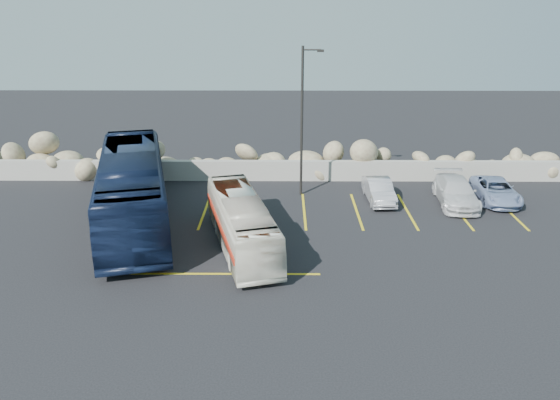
{
  "coord_description": "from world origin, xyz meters",
  "views": [
    {
      "loc": [
        1.53,
        -19.03,
        10.36
      ],
      "look_at": [
        1.38,
        4.0,
        1.72
      ],
      "focal_mm": 35.0,
      "sensor_mm": 36.0,
      "label": 1
    }
  ],
  "objects_px": {
    "tour_coach": "(133,189)",
    "car_c": "(456,192)",
    "lamppost": "(303,118)",
    "car_d": "(496,191)",
    "vintage_bus": "(242,222)",
    "car_b": "(379,190)"
  },
  "relations": [
    {
      "from": "lamppost",
      "to": "vintage_bus",
      "type": "bearing_deg",
      "value": -112.91
    },
    {
      "from": "car_b",
      "to": "car_c",
      "type": "height_order",
      "value": "car_c"
    },
    {
      "from": "car_b",
      "to": "car_c",
      "type": "distance_m",
      "value": 4.01
    },
    {
      "from": "lamppost",
      "to": "car_c",
      "type": "distance_m",
      "value": 8.97
    },
    {
      "from": "car_c",
      "to": "car_d",
      "type": "xyz_separation_m",
      "value": [
        2.28,
        0.45,
        -0.09
      ]
    },
    {
      "from": "lamppost",
      "to": "car_c",
      "type": "bearing_deg",
      "value": -9.69
    },
    {
      "from": "vintage_bus",
      "to": "car_c",
      "type": "height_order",
      "value": "vintage_bus"
    },
    {
      "from": "lamppost",
      "to": "car_d",
      "type": "bearing_deg",
      "value": -5.1
    },
    {
      "from": "vintage_bus",
      "to": "car_d",
      "type": "bearing_deg",
      "value": 8.79
    },
    {
      "from": "tour_coach",
      "to": "car_d",
      "type": "bearing_deg",
      "value": -4.79
    },
    {
      "from": "tour_coach",
      "to": "car_c",
      "type": "relative_size",
      "value": 2.72
    },
    {
      "from": "tour_coach",
      "to": "car_c",
      "type": "distance_m",
      "value": 16.57
    },
    {
      "from": "vintage_bus",
      "to": "car_b",
      "type": "height_order",
      "value": "vintage_bus"
    },
    {
      "from": "car_b",
      "to": "car_d",
      "type": "bearing_deg",
      "value": -1.92
    },
    {
      "from": "tour_coach",
      "to": "lamppost",
      "type": "bearing_deg",
      "value": 11.77
    },
    {
      "from": "tour_coach",
      "to": "car_b",
      "type": "height_order",
      "value": "tour_coach"
    },
    {
      "from": "car_d",
      "to": "vintage_bus",
      "type": "bearing_deg",
      "value": -153.57
    },
    {
      "from": "lamppost",
      "to": "tour_coach",
      "type": "relative_size",
      "value": 0.64
    },
    {
      "from": "lamppost",
      "to": "vintage_bus",
      "type": "distance_m",
      "value": 7.95
    },
    {
      "from": "tour_coach",
      "to": "car_c",
      "type": "height_order",
      "value": "tour_coach"
    },
    {
      "from": "car_c",
      "to": "car_d",
      "type": "height_order",
      "value": "car_c"
    },
    {
      "from": "car_b",
      "to": "lamppost",
      "type": "bearing_deg",
      "value": 163.75
    }
  ]
}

